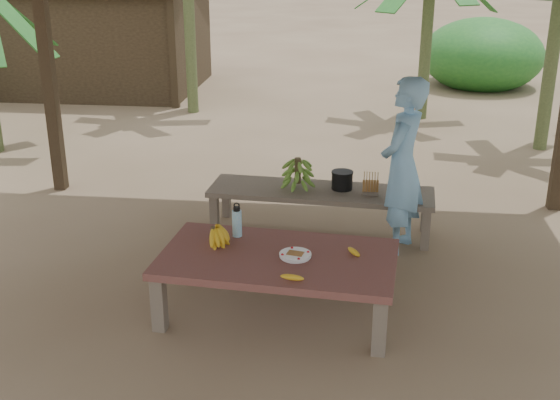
# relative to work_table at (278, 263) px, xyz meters

# --- Properties ---
(ground) EXTENTS (80.00, 80.00, 0.00)m
(ground) POSITION_rel_work_table_xyz_m (-0.07, 0.30, -0.43)
(ground) COLOR brown
(ground) RESTS_ON ground
(work_table) EXTENTS (1.88, 1.15, 0.50)m
(work_table) POSITION_rel_work_table_xyz_m (0.00, 0.00, 0.00)
(work_table) COLOR brown
(work_table) RESTS_ON ground
(bench) EXTENTS (2.24, 0.76, 0.45)m
(bench) POSITION_rel_work_table_xyz_m (0.23, 1.66, -0.04)
(bench) COLOR brown
(bench) RESTS_ON ground
(ripe_banana_bunch) EXTENTS (0.29, 0.26, 0.16)m
(ripe_banana_bunch) POSITION_rel_work_table_xyz_m (-0.54, 0.17, 0.14)
(ripe_banana_bunch) COLOR yellow
(ripe_banana_bunch) RESTS_ON work_table
(plate) EXTENTS (0.25, 0.25, 0.04)m
(plate) POSITION_rel_work_table_xyz_m (0.14, -0.02, 0.08)
(plate) COLOR white
(plate) RESTS_ON work_table
(loose_banana_front) EXTENTS (0.17, 0.05, 0.04)m
(loose_banana_front) POSITION_rel_work_table_xyz_m (0.15, -0.39, 0.09)
(loose_banana_front) COLOR yellow
(loose_banana_front) RESTS_ON work_table
(loose_banana_side) EXTENTS (0.12, 0.14, 0.04)m
(loose_banana_side) POSITION_rel_work_table_xyz_m (0.58, 0.09, 0.09)
(loose_banana_side) COLOR yellow
(loose_banana_side) RESTS_ON work_table
(water_flask) EXTENTS (0.08, 0.08, 0.29)m
(water_flask) POSITION_rel_work_table_xyz_m (-0.37, 0.33, 0.19)
(water_flask) COLOR #43A9D3
(water_flask) RESTS_ON work_table
(green_banana_stalk) EXTENTS (0.31, 0.31, 0.33)m
(green_banana_stalk) POSITION_rel_work_table_xyz_m (0.00, 1.67, 0.18)
(green_banana_stalk) COLOR #598C2D
(green_banana_stalk) RESTS_ON bench
(cooking_pot) EXTENTS (0.21, 0.21, 0.17)m
(cooking_pot) POSITION_rel_work_table_xyz_m (0.44, 1.70, 0.10)
(cooking_pot) COLOR black
(cooking_pot) RESTS_ON bench
(skewer_rack) EXTENTS (0.19, 0.09, 0.24)m
(skewer_rack) POSITION_rel_work_table_xyz_m (0.71, 1.57, 0.14)
(skewer_rack) COLOR #A57F47
(skewer_rack) RESTS_ON bench
(woman) EXTENTS (0.59, 0.70, 1.65)m
(woman) POSITION_rel_work_table_xyz_m (0.99, 1.34, 0.39)
(woman) COLOR #77B2E1
(woman) RESTS_ON ground
(hut) EXTENTS (4.40, 3.43, 2.85)m
(hut) POSITION_rel_work_table_xyz_m (-4.57, 8.30, 0.67)
(hut) COLOR black
(hut) RESTS_ON ground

